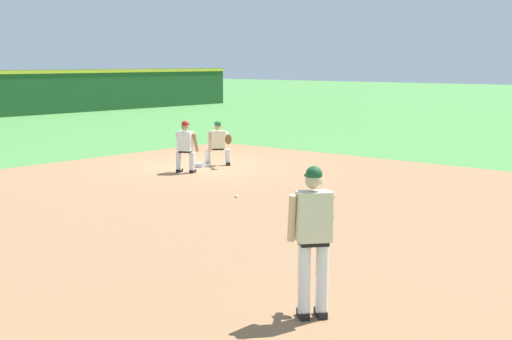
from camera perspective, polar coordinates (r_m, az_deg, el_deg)
name	(u,v)px	position (r m, az deg, el deg)	size (l,w,h in m)	color
ground_plane	(202,167)	(21.07, -4.35, 0.27)	(160.00, 160.00, 0.00)	#47843D
infield_dirt_patch	(234,211)	(14.84, -1.77, -3.26)	(18.00, 18.00, 0.01)	#936B47
first_base_bag	(202,165)	(21.07, -4.35, 0.39)	(0.38, 0.38, 0.09)	white
baseball	(236,196)	(16.22, -1.59, -2.11)	(0.07, 0.07, 0.07)	white
pitcher	(314,232)	(8.54, 4.67, -4.99)	(0.85, 0.54, 1.86)	black
first_baseman	(219,141)	(21.14, -3.01, 2.30)	(0.71, 1.09, 1.34)	black
baserunner	(185,145)	(19.86, -5.67, 2.04)	(0.59, 0.67, 1.46)	black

